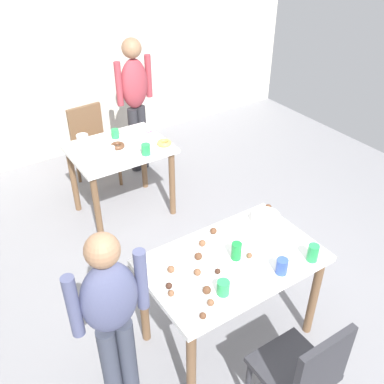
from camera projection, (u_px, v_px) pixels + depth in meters
name	position (u px, v px, depth m)	size (l,w,h in m)	color
ground_plane	(229.00, 310.00, 3.42)	(6.40, 6.40, 0.00)	gray
wall_back	(62.00, 47.00, 4.91)	(6.40, 0.10, 2.60)	beige
dining_table_near	(232.00, 271.00, 2.88)	(1.15, 0.72, 0.75)	white
dining_table_far	(120.00, 158.00, 4.16)	(0.91, 0.72, 0.75)	white
chair_near_table	(304.00, 371.00, 2.42)	(0.40, 0.40, 0.87)	#2D2D33
chair_far_table	(92.00, 142.00, 4.72)	(0.43, 0.43, 0.87)	brown
person_girl_near	(112.00, 314.00, 2.38)	(0.45, 0.22, 1.35)	#383D4C
person_adult_far	(135.00, 95.00, 4.72)	(0.46, 0.24, 1.52)	#28282D
mixing_bowl	(265.00, 218.00, 3.12)	(0.20, 0.20, 0.07)	white
soda_can	(236.00, 251.00, 2.79)	(0.07, 0.07, 0.12)	#198438
fork_near	(244.00, 238.00, 2.98)	(0.17, 0.02, 0.01)	silver
cup_near_0	(223.00, 288.00, 2.54)	(0.08, 0.08, 0.09)	green
cup_near_1	(282.00, 266.00, 2.68)	(0.07, 0.07, 0.11)	#3351B2
cup_near_2	(313.00, 253.00, 2.77)	(0.07, 0.07, 0.12)	green
cake_ball_0	(171.00, 293.00, 2.54)	(0.04, 0.04, 0.04)	brown
cake_ball_1	(197.00, 272.00, 2.68)	(0.05, 0.05, 0.05)	brown
cake_ball_2	(202.00, 243.00, 2.91)	(0.05, 0.05, 0.05)	brown
cake_ball_3	(203.00, 316.00, 2.40)	(0.04, 0.04, 0.04)	brown
cake_ball_4	(207.00, 290.00, 2.55)	(0.05, 0.05, 0.05)	brown
cake_ball_5	(171.00, 269.00, 2.70)	(0.05, 0.05, 0.05)	brown
cake_ball_6	(169.00, 286.00, 2.59)	(0.04, 0.04, 0.04)	#3D2319
cake_ball_7	(211.00, 303.00, 2.48)	(0.04, 0.04, 0.04)	brown
cake_ball_8	(218.00, 271.00, 2.69)	(0.04, 0.04, 0.04)	#3D2319
cake_ball_9	(198.00, 256.00, 2.80)	(0.05, 0.05, 0.05)	brown
cake_ball_10	(249.00, 255.00, 2.81)	(0.04, 0.04, 0.04)	brown
cake_ball_11	(214.00, 231.00, 3.01)	(0.05, 0.05, 0.05)	brown
cake_ball_12	(268.00, 207.00, 3.24)	(0.05, 0.05, 0.05)	brown
pitcher_far	(84.00, 146.00, 3.87)	(0.10, 0.10, 0.22)	white
cup_far_0	(146.00, 149.00, 3.94)	(0.08, 0.08, 0.10)	green
cup_far_1	(111.00, 153.00, 3.88)	(0.08, 0.08, 0.11)	white
cup_far_2	(115.00, 134.00, 4.22)	(0.07, 0.07, 0.09)	green
donut_far_0	(149.00, 133.00, 4.30)	(0.10, 0.10, 0.03)	pink
donut_far_1	(117.00, 146.00, 4.06)	(0.14, 0.14, 0.04)	brown
donut_far_2	(102.00, 139.00, 4.18)	(0.13, 0.13, 0.04)	white
donut_far_3	(164.00, 143.00, 4.11)	(0.14, 0.14, 0.04)	gold
donut_far_4	(125.00, 131.00, 4.32)	(0.12, 0.12, 0.04)	white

